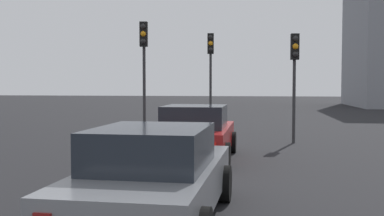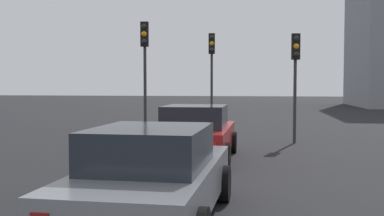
% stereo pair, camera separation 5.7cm
% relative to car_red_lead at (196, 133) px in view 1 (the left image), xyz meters
% --- Properties ---
extents(car_red_lead, '(4.18, 2.09, 1.49)m').
position_rel_car_red_lead_xyz_m(car_red_lead, '(0.00, 0.00, 0.00)').
color(car_red_lead, maroon).
rests_on(car_red_lead, ground_plane).
extents(car_grey_second, '(4.47, 2.08, 1.45)m').
position_rel_car_red_lead_xyz_m(car_grey_second, '(-5.85, -0.20, -0.02)').
color(car_grey_second, slate).
rests_on(car_grey_second, ground_plane).
extents(traffic_light_near_left, '(0.32, 0.30, 4.35)m').
position_rel_car_red_lead_xyz_m(traffic_light_near_left, '(3.87, 2.46, 2.40)').
color(traffic_light_near_left, '#2D2D30').
rests_on(traffic_light_near_left, ground_plane).
extents(traffic_light_near_right, '(0.32, 0.30, 3.83)m').
position_rel_car_red_lead_xyz_m(traffic_light_near_right, '(3.87, -2.95, 2.04)').
color(traffic_light_near_right, '#2D2D30').
rests_on(traffic_light_near_right, ground_plane).
extents(traffic_light_far_left, '(0.32, 0.30, 4.33)m').
position_rel_car_red_lead_xyz_m(traffic_light_far_left, '(7.72, 0.40, 2.38)').
color(traffic_light_far_left, '#2D2D30').
rests_on(traffic_light_far_left, ground_plane).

